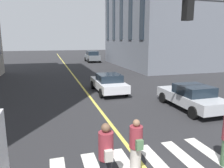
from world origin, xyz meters
TOP-DOWN VIEW (x-y plane):
  - lane_centre_line at (20.00, 0.00)m, footprint 80.00×0.16m
  - crosswalk_marking at (2.79, -0.00)m, footprint 2.40×5.45m
  - car_grey_parked_a at (34.71, -4.90)m, footprint 4.70×2.14m
  - car_silver_parked_b at (7.20, -4.90)m, footprint 4.40×1.95m
  - car_white_near at (12.24, -1.55)m, footprint 4.40×1.95m
  - pedestrian_near at (2.13, 1.33)m, footprint 0.50×0.38m
  - pedestrian_companion at (2.63, 0.31)m, footprint 0.50×0.38m

SIDE VIEW (x-z plane):
  - lane_centre_line at x=20.00m, z-range 0.00..0.01m
  - crosswalk_marking at x=2.79m, z-range 0.00..0.01m
  - car_silver_parked_b at x=7.20m, z-range 0.02..1.39m
  - car_white_near at x=12.24m, z-range 0.02..1.39m
  - pedestrian_companion at x=2.63m, z-range 0.00..1.58m
  - pedestrian_near at x=2.13m, z-range 0.01..1.79m
  - car_grey_parked_a at x=34.71m, z-range 0.03..1.91m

